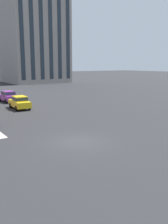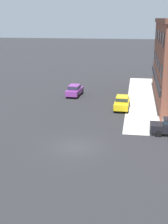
# 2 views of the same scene
# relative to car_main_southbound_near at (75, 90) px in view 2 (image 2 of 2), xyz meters

# --- Properties ---
(ground_plane) EXTENTS (320.00, 320.00, 0.00)m
(ground_plane) POSITION_rel_car_main_southbound_near_xyz_m (19.60, 3.89, -0.92)
(ground_plane) COLOR #262628
(car_main_southbound_near) EXTENTS (4.50, 2.10, 1.68)m
(car_main_southbound_near) POSITION_rel_car_main_southbound_near_xyz_m (0.00, 0.00, 0.00)
(car_main_southbound_near) COLOR #7A3389
(car_main_southbound_near) RESTS_ON ground
(car_cross_eastbound) EXTENTS (4.45, 1.99, 1.68)m
(car_cross_eastbound) POSITION_rel_car_main_southbound_near_xyz_m (6.21, 7.38, 0.00)
(car_cross_eastbound) COLOR gold
(car_cross_eastbound) RESTS_ON ground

